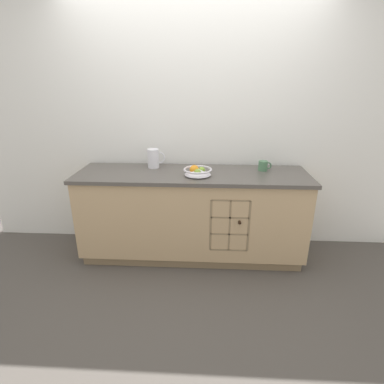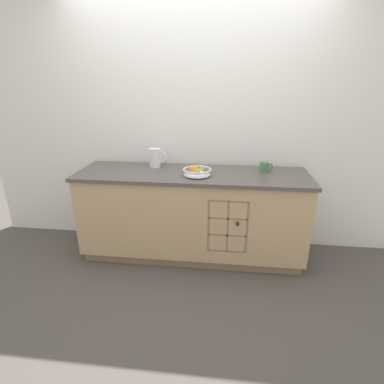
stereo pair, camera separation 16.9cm
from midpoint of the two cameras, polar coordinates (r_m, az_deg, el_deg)
ground_plane at (r=3.22m, az=1.54°, el=-11.57°), size 14.00×14.00×0.00m
back_wall at (r=3.12m, az=2.40°, el=12.52°), size 4.57×0.06×2.55m
kitchen_island at (r=3.00m, az=1.66°, el=-4.33°), size 2.21×0.64×0.88m
fruit_bowl at (r=2.76m, az=2.72°, el=3.99°), size 0.26×0.26×0.09m
white_pitcher at (r=3.04m, az=-5.44°, el=6.57°), size 0.18×0.12×0.19m
ceramic_mug at (r=2.97m, az=15.28°, el=4.61°), size 0.13×0.09×0.09m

